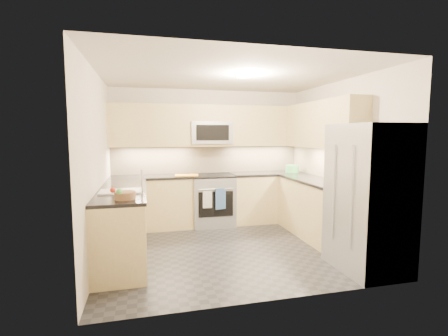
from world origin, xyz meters
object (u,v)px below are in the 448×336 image
(gas_range, at_px, (212,200))
(microwave, at_px, (211,133))
(fruit_basket, at_px, (125,195))
(utensil_bowl, at_px, (292,169))
(cutting_board, at_px, (187,175))
(refrigerator, at_px, (368,198))

(gas_range, height_order, microwave, microwave)
(gas_range, distance_m, fruit_basket, 2.51)
(utensil_bowl, height_order, fruit_basket, utensil_bowl)
(microwave, distance_m, fruit_basket, 2.66)
(microwave, distance_m, cutting_board, 0.92)
(microwave, height_order, fruit_basket, microwave)
(cutting_board, bearing_deg, gas_range, 9.69)
(refrigerator, bearing_deg, utensil_bowl, 87.29)
(refrigerator, bearing_deg, fruit_basket, 171.67)
(utensil_bowl, relative_size, fruit_basket, 1.05)
(gas_range, bearing_deg, microwave, 90.00)
(utensil_bowl, distance_m, cutting_board, 2.04)
(microwave, relative_size, utensil_bowl, 3.09)
(utensil_bowl, distance_m, fruit_basket, 3.55)
(fruit_basket, bearing_deg, gas_range, 54.69)
(microwave, xyz_separation_m, fruit_basket, (-1.42, -2.13, -0.72))
(cutting_board, bearing_deg, microwave, 23.37)
(refrigerator, xyz_separation_m, fruit_basket, (-2.87, 0.42, 0.08))
(utensil_bowl, xyz_separation_m, fruit_basket, (-2.98, -1.93, -0.03))
(gas_range, xyz_separation_m, fruit_basket, (-1.42, -2.00, 0.53))
(refrigerator, distance_m, utensil_bowl, 2.36)
(cutting_board, xyz_separation_m, fruit_basket, (-0.94, -1.92, 0.04))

